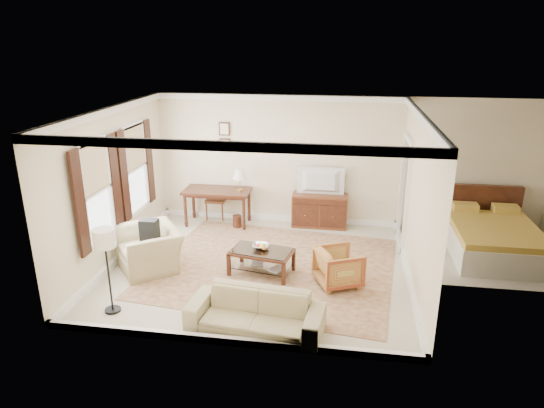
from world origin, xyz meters
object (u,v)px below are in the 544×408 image
(coffee_table, at_px, (261,256))
(club_armchair, at_px, (149,242))
(writing_desk, at_px, (217,194))
(striped_armchair, at_px, (339,265))
(sideboard, at_px, (319,210))
(sofa, at_px, (255,307))
(tv, at_px, (321,173))

(coffee_table, distance_m, club_armchair, 2.09)
(writing_desk, xyz_separation_m, striped_armchair, (2.80, -2.49, -0.35))
(sideboard, distance_m, striped_armchair, 2.74)
(sideboard, relative_size, sofa, 0.62)
(writing_desk, bearing_deg, sideboard, 5.20)
(sideboard, bearing_deg, striped_armchair, -79.60)
(sideboard, xyz_separation_m, tv, (0.00, -0.02, 0.87))
(tv, bearing_deg, sideboard, -90.00)
(coffee_table, height_order, club_armchair, club_armchair)
(writing_desk, relative_size, striped_armchair, 2.06)
(tv, distance_m, club_armchair, 3.99)
(sofa, bearing_deg, sideboard, 87.47)
(striped_armchair, relative_size, sofa, 0.37)
(tv, height_order, striped_armchair, tv)
(striped_armchair, bearing_deg, coffee_table, 56.98)
(writing_desk, distance_m, club_armchair, 2.47)
(tv, height_order, club_armchair, tv)
(sideboard, distance_m, tv, 0.87)
(sideboard, xyz_separation_m, coffee_table, (-0.89, -2.50, -0.02))
(sideboard, xyz_separation_m, sofa, (-0.66, -4.28, 0.01))
(sideboard, height_order, coffee_table, sideboard)
(writing_desk, relative_size, sideboard, 1.23)
(writing_desk, relative_size, sofa, 0.76)
(writing_desk, xyz_separation_m, sideboard, (2.30, 0.21, -0.33))
(tv, xyz_separation_m, sofa, (-0.66, -4.26, -0.86))
(coffee_table, bearing_deg, striped_armchair, -8.23)
(writing_desk, bearing_deg, club_armchair, -105.67)
(writing_desk, xyz_separation_m, tv, (2.30, 0.19, 0.54))
(club_armchair, bearing_deg, sideboard, 93.22)
(sideboard, relative_size, striped_armchair, 1.68)
(striped_armchair, bearing_deg, club_armchair, 63.31)
(writing_desk, xyz_separation_m, sofa, (1.64, -4.07, -0.32))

